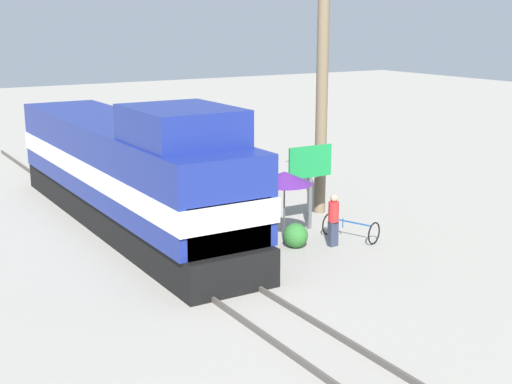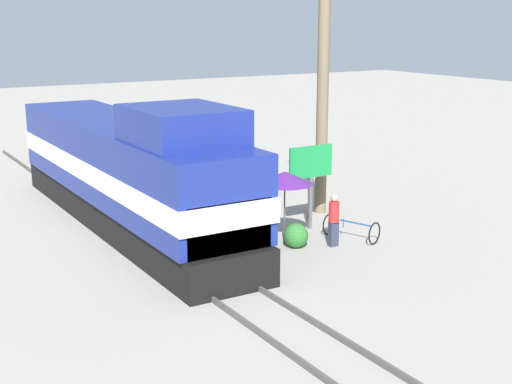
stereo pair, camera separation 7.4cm
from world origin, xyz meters
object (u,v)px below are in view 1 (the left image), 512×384
Objects in this scene: person_bystander at (333,218)px; bicycle at (351,228)px; utility_pole at (322,74)px; billboard_sign at (310,168)px; vendor_umbrella at (284,178)px; locomotive at (129,173)px.

person_bystander is 0.88× the size of bicycle.
billboard_sign is at bearing -135.41° from utility_pole.
bicycle is (0.94, 0.27, -0.55)m from person_bystander.
person_bystander is (-2.10, -3.59, -4.26)m from utility_pole.
bicycle is at bearing -17.97° from vendor_umbrella.
bicycle is (5.76, -5.03, -1.61)m from locomotive.
billboard_sign is at bearing -31.87° from locomotive.
locomotive is 9.21× the size of person_bystander.
vendor_umbrella is 0.83× the size of billboard_sign.
vendor_umbrella is at bearing -38.34° from bicycle.
locomotive is at bearing 166.10° from utility_pole.
bicycle is (0.46, -1.73, -1.79)m from billboard_sign.
bicycle is at bearing -75.27° from billboard_sign.
vendor_umbrella is at bearing 141.84° from person_bystander.
utility_pole is at bearing 44.59° from billboard_sign.
vendor_umbrella is 1.41× the size of person_bystander.
locomotive is 6.52× the size of vendor_umbrella.
vendor_umbrella is 2.95m from bicycle.
utility_pole is at bearing -13.90° from locomotive.
bicycle is (2.19, -0.71, -1.84)m from vendor_umbrella.
utility_pole is 5.96m from bicycle.
person_bystander is at bearing -4.28° from bicycle.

